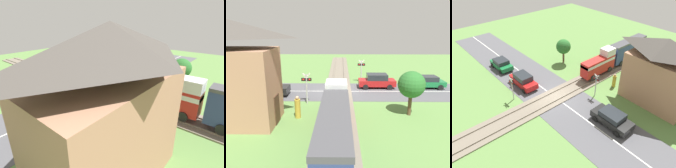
{
  "view_description": "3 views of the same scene",
  "coord_description": "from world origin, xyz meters",
  "views": [
    {
      "loc": [
        12.69,
        11.98,
        7.55
      ],
      "look_at": [
        0.0,
        1.39,
        1.2
      ],
      "focal_mm": 28.0,
      "sensor_mm": 36.0,
      "label": 1
    },
    {
      "loc": [
        -0.28,
        22.32,
        6.93
      ],
      "look_at": [
        0.0,
        1.39,
        1.2
      ],
      "focal_mm": 35.0,
      "sensor_mm": 36.0,
      "label": 2
    },
    {
      "loc": [
        15.73,
        -12.21,
        15.3
      ],
      "look_at": [
        0.0,
        1.39,
        1.2
      ],
      "focal_mm": 35.0,
      "sensor_mm": 36.0,
      "label": 3
    }
  ],
  "objects": [
    {
      "name": "ground_plane",
      "position": [
        0.0,
        0.0,
        0.0
      ],
      "size": [
        60.0,
        60.0,
        0.0
      ],
      "primitive_type": "plane",
      "color": "#5B8442"
    },
    {
      "name": "road_surface",
      "position": [
        0.0,
        0.0,
        0.01
      ],
      "size": [
        48.0,
        6.4,
        0.02
      ],
      "color": "#515156",
      "rests_on": "ground_plane"
    },
    {
      "name": "track_bed",
      "position": [
        0.0,
        0.0,
        0.07
      ],
      "size": [
        2.8,
        48.0,
        0.24
      ],
      "color": "#756B5B",
      "rests_on": "ground_plane"
    },
    {
      "name": "train",
      "position": [
        0.0,
        10.91,
        1.87
      ],
      "size": [
        1.58,
        12.24,
        3.18
      ],
      "color": "red",
      "rests_on": "track_bed"
    },
    {
      "name": "car_near_crossing",
      "position": [
        -4.31,
        -1.44,
        0.82
      ],
      "size": [
        4.05,
        1.84,
        1.6
      ],
      "color": "#A81919",
      "rests_on": "ground_plane"
    },
    {
      "name": "car_far_side",
      "position": [
        7.0,
        1.44,
        0.79
      ],
      "size": [
        4.1,
        1.95,
        1.5
      ],
      "color": "black",
      "rests_on": "ground_plane"
    },
    {
      "name": "car_behind_queue",
      "position": [
        -9.95,
        -1.44,
        0.73
      ],
      "size": [
        3.71,
        1.87,
        1.38
      ],
      "color": "#197038",
      "rests_on": "ground_plane"
    },
    {
      "name": "crossing_signal_west_approach",
      "position": [
        -2.76,
        -3.73,
        1.84
      ],
      "size": [
        0.9,
        0.18,
        2.85
      ],
      "color": "#B7B7B7",
      "rests_on": "ground_plane"
    },
    {
      "name": "crossing_signal_east_approach",
      "position": [
        2.76,
        3.73,
        1.84
      ],
      "size": [
        0.9,
        0.18,
        2.85
      ],
      "color": "#B7B7B7",
      "rests_on": "ground_plane"
    },
    {
      "name": "station_building",
      "position": [
        7.73,
        7.74,
        3.62
      ],
      "size": [
        7.39,
        3.93,
        7.43
      ],
      "color": "#AD7A5B",
      "rests_on": "ground_plane"
    },
    {
      "name": "pedestrian_by_station",
      "position": [
        3.0,
        6.84,
        0.8
      ],
      "size": [
        0.43,
        0.43,
        1.74
      ],
      "color": "gold",
      "rests_on": "ground_plane"
    },
    {
      "name": "tree_roadside_hedge",
      "position": [
        -5.69,
        6.2,
        2.47
      ],
      "size": [
        2.06,
        2.06,
        3.53
      ],
      "color": "brown",
      "rests_on": "ground_plane"
    }
  ]
}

